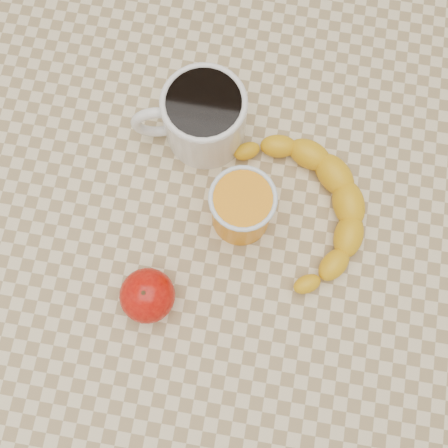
% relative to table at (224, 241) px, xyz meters
% --- Properties ---
extents(ground, '(3.00, 3.00, 0.00)m').
position_rel_table_xyz_m(ground, '(0.00, 0.00, -0.66)').
color(ground, tan).
rests_on(ground, ground).
extents(table, '(0.80, 0.80, 0.75)m').
position_rel_table_xyz_m(table, '(0.00, 0.00, 0.00)').
color(table, beige).
rests_on(table, ground).
extents(coffee_mug, '(0.16, 0.13, 0.09)m').
position_rel_table_xyz_m(coffee_mug, '(-0.05, 0.13, 0.13)').
color(coffee_mug, silver).
rests_on(coffee_mug, table).
extents(orange_juice_glass, '(0.08, 0.08, 0.09)m').
position_rel_table_xyz_m(orange_juice_glass, '(0.02, 0.02, 0.13)').
color(orange_juice_glass, orange).
rests_on(orange_juice_glass, table).
extents(apple, '(0.07, 0.07, 0.06)m').
position_rel_table_xyz_m(apple, '(-0.07, -0.10, 0.12)').
color(apple, '#890504').
rests_on(apple, table).
extents(banana, '(0.35, 0.37, 0.04)m').
position_rel_table_xyz_m(banana, '(0.10, 0.04, 0.11)').
color(banana, gold).
rests_on(banana, table).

